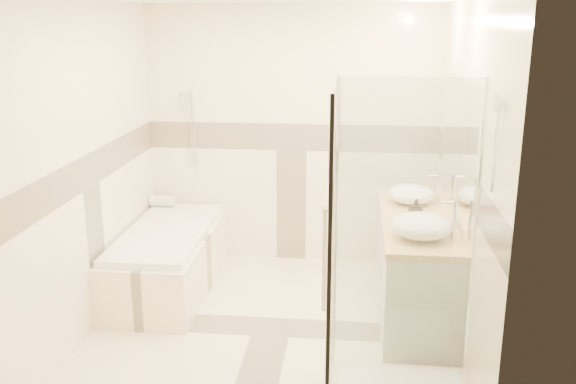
# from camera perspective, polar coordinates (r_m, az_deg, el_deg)

# --- Properties ---
(room) EXTENTS (2.82, 3.02, 2.52)m
(room) POSITION_cam_1_polar(r_m,az_deg,el_deg) (4.77, -0.83, 1.66)
(room) COLOR #FBEAC8
(room) RESTS_ON ground
(bathtub) EXTENTS (0.75, 1.70, 0.56)m
(bathtub) POSITION_cam_1_polar(r_m,az_deg,el_deg) (5.87, -10.61, -5.63)
(bathtub) COLOR #FFEECB
(bathtub) RESTS_ON ground
(vanity) EXTENTS (0.58, 1.62, 0.85)m
(vanity) POSITION_cam_1_polar(r_m,az_deg,el_deg) (5.30, 11.23, -6.68)
(vanity) COLOR white
(vanity) RESTS_ON ground
(shower_enclosure) EXTENTS (0.96, 0.93, 2.04)m
(shower_enclosure) POSITION_cam_1_polar(r_m,az_deg,el_deg) (4.09, 8.63, -12.32)
(shower_enclosure) COLOR #FFEECB
(shower_enclosure) RESTS_ON ground
(vessel_sink_near) EXTENTS (0.39, 0.39, 0.16)m
(vessel_sink_near) POSITION_cam_1_polar(r_m,az_deg,el_deg) (5.54, 10.93, -0.17)
(vessel_sink_near) COLOR white
(vessel_sink_near) RESTS_ON vanity
(vessel_sink_far) EXTENTS (0.44, 0.44, 0.18)m
(vessel_sink_far) POSITION_cam_1_polar(r_m,az_deg,el_deg) (4.70, 11.77, -2.97)
(vessel_sink_far) COLOR white
(vessel_sink_far) RESTS_ON vanity
(faucet_near) EXTENTS (0.11, 0.03, 0.26)m
(faucet_near) POSITION_cam_1_polar(r_m,az_deg,el_deg) (5.55, 13.19, 0.47)
(faucet_near) COLOR silver
(faucet_near) RESTS_ON vanity
(faucet_far) EXTENTS (0.12, 0.03, 0.29)m
(faucet_far) POSITION_cam_1_polar(r_m,az_deg,el_deg) (4.70, 14.44, -2.12)
(faucet_far) COLOR silver
(faucet_far) RESTS_ON vanity
(amenity_bottle_a) EXTENTS (0.08, 0.08, 0.16)m
(amenity_bottle_a) POSITION_cam_1_polar(r_m,az_deg,el_deg) (5.13, 11.30, -1.47)
(amenity_bottle_a) COLOR black
(amenity_bottle_a) RESTS_ON vanity
(amenity_bottle_b) EXTENTS (0.13, 0.13, 0.16)m
(amenity_bottle_b) POSITION_cam_1_polar(r_m,az_deg,el_deg) (5.14, 11.29, -1.46)
(amenity_bottle_b) COLOR black
(amenity_bottle_b) RESTS_ON vanity
(folded_towels) EXTENTS (0.17, 0.26, 0.08)m
(folded_towels) POSITION_cam_1_polar(r_m,az_deg,el_deg) (5.76, 10.74, 0.04)
(folded_towels) COLOR white
(folded_towels) RESTS_ON vanity
(rolled_towel) EXTENTS (0.24, 0.11, 0.11)m
(rolled_towel) POSITION_cam_1_polar(r_m,az_deg,el_deg) (6.46, -11.13, -0.79)
(rolled_towel) COLOR white
(rolled_towel) RESTS_ON bathtub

